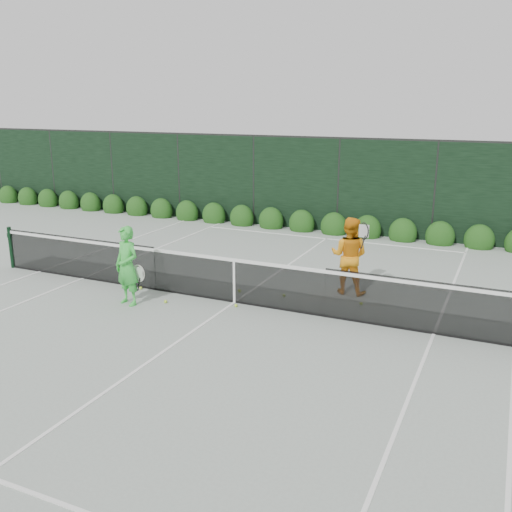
% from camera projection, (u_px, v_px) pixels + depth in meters
% --- Properties ---
extents(ground, '(80.00, 80.00, 0.00)m').
position_uv_depth(ground, '(234.00, 303.00, 12.16)').
color(ground, gray).
rests_on(ground, ground).
extents(tennis_net, '(12.90, 0.10, 1.07)m').
position_uv_depth(tennis_net, '(233.00, 279.00, 12.03)').
color(tennis_net, black).
rests_on(tennis_net, ground).
extents(player_woman, '(0.70, 0.53, 1.68)m').
position_uv_depth(player_woman, '(127.00, 266.00, 11.87)').
color(player_woman, green).
rests_on(player_woman, ground).
extents(player_man, '(0.90, 0.66, 1.72)m').
position_uv_depth(player_man, '(349.00, 256.00, 12.57)').
color(player_man, orange).
rests_on(player_man, ground).
extents(court_lines, '(11.03, 23.83, 0.01)m').
position_uv_depth(court_lines, '(234.00, 302.00, 12.16)').
color(court_lines, white).
rests_on(court_lines, ground).
extents(windscreen_fence, '(32.00, 21.07, 3.06)m').
position_uv_depth(windscreen_fence, '(160.00, 267.00, 9.38)').
color(windscreen_fence, black).
rests_on(windscreen_fence, ground).
extents(hedge_row, '(31.66, 0.65, 0.94)m').
position_uv_depth(hedge_row, '(334.00, 227.00, 18.37)').
color(hedge_row, '#183A10').
rests_on(hedge_row, ground).
extents(tennis_balls, '(4.91, 1.68, 0.07)m').
position_uv_depth(tennis_balls, '(237.00, 297.00, 12.39)').
color(tennis_balls, '#BDE733').
rests_on(tennis_balls, ground).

